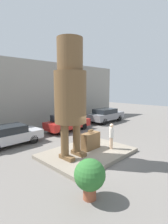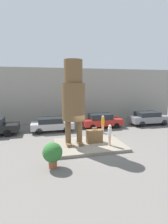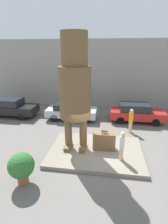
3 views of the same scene
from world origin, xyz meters
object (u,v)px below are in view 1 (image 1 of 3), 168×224
object	(u,v)px
statue_figure	(70,90)
parked_car_grey	(106,115)
worker_hivis	(79,125)
giant_suitcase	(91,141)
tourist	(111,135)
parked_car_red	(67,122)
planter_pot	(90,176)
parked_car_silver	(10,135)

from	to	relation	value
statue_figure	parked_car_grey	world-z (taller)	statue_figure
worker_hivis	giant_suitcase	bearing A→B (deg)	-121.34
tourist	parked_car_grey	world-z (taller)	tourist
parked_car_red	planter_pot	size ratio (longest dim) A/B	2.86
statue_figure	worker_hivis	size ratio (longest dim) A/B	3.56
statue_figure	worker_hivis	distance (m)	5.27
planter_pot	parked_car_silver	bearing A→B (deg)	86.69
tourist	planter_pot	size ratio (longest dim) A/B	1.06
statue_figure	parked_car_silver	size ratio (longest dim) A/B	1.49
statue_figure	parked_car_grey	distance (m)	11.29
parked_car_grey	planter_pot	world-z (taller)	parked_car_grey
giant_suitcase	worker_hivis	bearing A→B (deg)	58.66
parked_car_red	worker_hivis	world-z (taller)	worker_hivis
parked_car_silver	parked_car_grey	distance (m)	11.02
parked_car_silver	parked_car_red	size ratio (longest dim) A/B	0.98
giant_suitcase	parked_car_silver	size ratio (longest dim) A/B	0.30
giant_suitcase	parked_car_silver	xyz separation A→B (m)	(-2.95, 4.73, 0.03)
parked_car_red	parked_car_silver	bearing A→B (deg)	-177.26
tourist	statue_figure	bearing A→B (deg)	160.99
tourist	parked_car_red	world-z (taller)	tourist
parked_car_grey	planter_pot	distance (m)	13.95
parked_car_silver	parked_car_grey	bearing A→B (deg)	1.05
giant_suitcase	parked_car_grey	distance (m)	9.46
parked_car_silver	parked_car_grey	world-z (taller)	parked_car_grey
parked_car_red	planter_pot	xyz separation A→B (m)	(-5.78, -8.00, 0.09)
planter_pot	worker_hivis	bearing A→B (deg)	48.79
tourist	parked_car_silver	size ratio (longest dim) A/B	0.38
planter_pot	worker_hivis	size ratio (longest dim) A/B	0.85
giant_suitcase	worker_hivis	xyz separation A→B (m)	(1.74, 2.85, 0.24)
parked_car_grey	giant_suitcase	bearing A→B (deg)	-148.57
tourist	parked_car_grey	xyz separation A→B (m)	(7.17, 5.82, -0.23)
giant_suitcase	worker_hivis	world-z (taller)	worker_hivis
parked_car_red	planter_pot	bearing A→B (deg)	-125.87
statue_figure	tourist	distance (m)	3.84
planter_pot	giant_suitcase	bearing A→B (deg)	41.54
parked_car_silver	tourist	bearing A→B (deg)	-55.53
parked_car_red	worker_hivis	xyz separation A→B (m)	(-0.65, -2.13, 0.16)
giant_suitcase	parked_car_grey	xyz separation A→B (m)	(8.07, 4.93, 0.11)
parked_car_silver	parked_car_red	world-z (taller)	parked_car_red
parked_car_silver	parked_car_red	xyz separation A→B (m)	(5.33, 0.26, 0.05)
tourist	parked_car_red	size ratio (longest dim) A/B	0.37
worker_hivis	tourist	bearing A→B (deg)	-102.53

